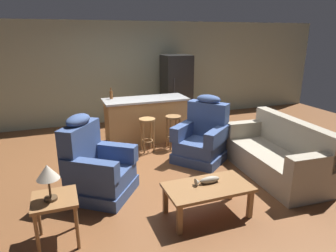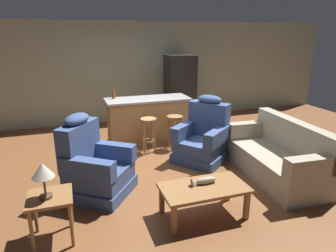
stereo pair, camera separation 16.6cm
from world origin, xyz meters
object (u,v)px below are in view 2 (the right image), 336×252
recliner_near_lamp (94,166)px  refrigerator (180,89)px  bar_stool_left (149,128)px  end_table (51,204)px  coffee_table (204,190)px  kitchen_island (148,119)px  bottle_tall_green (114,94)px  table_lamp (43,172)px  fish_figurine (204,181)px  couch (278,157)px  recliner_near_island (203,138)px  bar_stool_right (175,126)px

recliner_near_lamp → refrigerator: size_ratio=0.68×
recliner_near_lamp → bar_stool_left: (1.19, 1.37, 0.05)m
end_table → bar_stool_left: bar_stool_left is taller
coffee_table → kitchen_island: (0.08, 3.05, 0.11)m
kitchen_island → bottle_tall_green: bottle_tall_green is taller
recliner_near_lamp → table_lamp: 1.22m
coffee_table → kitchen_island: 3.06m
end_table → table_lamp: size_ratio=1.37×
fish_figurine → couch: bearing=19.7°
kitchen_island → end_table: bearing=-123.0°
coffee_table → end_table: end_table is taller
fish_figurine → table_lamp: 1.93m
table_lamp → bar_stool_left: (1.78, 2.34, -0.40)m
kitchen_island → refrigerator: (1.20, 1.20, 0.40)m
recliner_near_island → refrigerator: (0.52, 2.58, 0.46)m
couch → recliner_near_island: (-0.88, 1.03, 0.08)m
end_table → table_lamp: (-0.03, -0.03, 0.41)m
coffee_table → refrigerator: 4.47m
coffee_table → table_lamp: (-1.86, 0.09, 0.50)m
fish_figurine → bar_stool_right: bar_stool_right is taller
recliner_near_lamp → kitchen_island: bearing=92.3°
kitchen_island → bar_stool_right: 0.74m
fish_figurine → couch: size_ratio=0.17×
couch → bar_stool_right: couch is taller
refrigerator → bottle_tall_green: bearing=-152.4°
coffee_table → bar_stool_right: (0.48, 2.42, 0.11)m
bar_stool_left → bar_stool_right: 0.55m
bar_stool_left → refrigerator: (1.36, 1.83, 0.41)m
table_lamp → recliner_near_island: bearing=31.1°
refrigerator → bottle_tall_green: size_ratio=7.34×
table_lamp → refrigerator: bearing=53.0°
fish_figurine → bottle_tall_green: bottle_tall_green is taller
bar_stool_right → bottle_tall_green: 1.49m
recliner_near_lamp → kitchen_island: 2.41m
bar_stool_left → couch: bearing=-46.0°
fish_figurine → kitchen_island: bearing=88.9°
kitchen_island → bottle_tall_green: (-0.69, 0.21, 0.56)m
fish_figurine → kitchen_island: kitchen_island is taller
refrigerator → end_table: bearing=-126.9°
bar_stool_left → refrigerator: size_ratio=0.39×
kitchen_island → bar_stool_right: (0.40, -0.63, -0.01)m
couch → table_lamp: (-3.50, -0.56, 0.53)m
recliner_near_lamp → end_table: (-0.56, -0.94, 0.04)m
couch → refrigerator: 3.67m
bar_stool_left → refrigerator: refrigerator is taller
end_table → kitchen_island: size_ratio=0.31×
couch → refrigerator: bearing=-80.8°
kitchen_island → recliner_near_lamp: bearing=-124.0°
table_lamp → kitchen_island: table_lamp is taller
fish_figurine → recliner_near_lamp: recliner_near_lamp is taller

